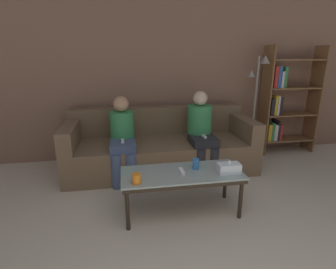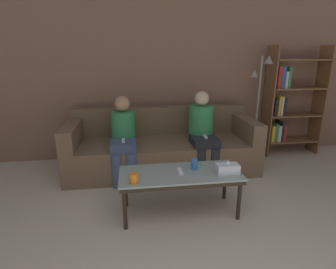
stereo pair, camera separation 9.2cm
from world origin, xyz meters
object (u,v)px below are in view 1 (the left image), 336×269
object	(u,v)px
tissue_box	(229,168)
standing_lamp	(256,97)
seated_person_left_end	(123,136)
cup_near_left	(196,164)
coffee_table	(182,176)
game_remote	(182,171)
cup_near_right	(137,179)
seated_person_mid_left	(201,130)
couch	(161,147)
bookshelf	(283,103)

from	to	relation	value
tissue_box	standing_lamp	size ratio (longest dim) A/B	0.14
standing_lamp	seated_person_left_end	distance (m)	2.11
cup_near_left	standing_lamp	size ratio (longest dim) A/B	0.07
coffee_table	game_remote	size ratio (longest dim) A/B	8.04
cup_near_left	game_remote	size ratio (longest dim) A/B	0.74
cup_near_right	seated_person_mid_left	distance (m)	1.48
couch	seated_person_mid_left	distance (m)	0.64
bookshelf	cup_near_right	bearing A→B (deg)	-145.93
game_remote	standing_lamp	size ratio (longest dim) A/B	0.10
cup_near_right	bookshelf	distance (m)	2.99
couch	standing_lamp	size ratio (longest dim) A/B	1.64
cup_near_left	bookshelf	size ratio (longest dim) A/B	0.06
couch	tissue_box	xyz separation A→B (m)	(0.50, -1.28, 0.20)
cup_near_left	game_remote	xyz separation A→B (m)	(-0.16, -0.05, -0.05)
bookshelf	seated_person_mid_left	world-z (taller)	bookshelf
bookshelf	seated_person_left_end	bearing A→B (deg)	-168.13
game_remote	bookshelf	size ratio (longest dim) A/B	0.09
game_remote	seated_person_mid_left	bearing A→B (deg)	63.49
tissue_box	cup_near_left	bearing A→B (deg)	152.90
game_remote	seated_person_left_end	world-z (taller)	seated_person_left_end
cup_near_left	tissue_box	size ratio (longest dim) A/B	0.50
cup_near_left	seated_person_mid_left	distance (m)	0.98
bookshelf	seated_person_left_end	distance (m)	2.65
couch	game_remote	size ratio (longest dim) A/B	17.20
game_remote	tissue_box	bearing A→B (deg)	-12.05
cup_near_right	seated_person_mid_left	world-z (taller)	seated_person_mid_left
bookshelf	tissue_box	bearing A→B (deg)	-134.21
cup_near_left	bookshelf	distance (m)	2.37
cup_near_right	tissue_box	world-z (taller)	tissue_box
cup_near_right	cup_near_left	bearing A→B (deg)	19.71
game_remote	bookshelf	distance (m)	2.53
couch	bookshelf	xyz separation A→B (m)	(2.05, 0.32, 0.53)
couch	seated_person_mid_left	world-z (taller)	seated_person_mid_left
bookshelf	standing_lamp	world-z (taller)	bookshelf
cup_near_left	tissue_box	bearing A→B (deg)	-27.10
cup_near_right	seated_person_left_end	size ratio (longest dim) A/B	0.09
seated_person_left_end	cup_near_right	bearing A→B (deg)	-84.09
standing_lamp	coffee_table	bearing A→B (deg)	-136.99
cup_near_right	seated_person_left_end	world-z (taller)	seated_person_left_end
couch	game_remote	distance (m)	1.19
tissue_box	seated_person_left_end	size ratio (longest dim) A/B	0.21
cup_near_left	game_remote	world-z (taller)	cup_near_left
cup_near_right	standing_lamp	bearing A→B (deg)	38.53
coffee_table	bookshelf	size ratio (longest dim) A/B	0.70
cup_near_right	tissue_box	xyz separation A→B (m)	(0.91, 0.07, 0.00)
cup_near_right	bookshelf	xyz separation A→B (m)	(2.46, 1.67, 0.33)
cup_near_right	game_remote	xyz separation A→B (m)	(0.46, 0.17, -0.04)
standing_lamp	seated_person_mid_left	size ratio (longest dim) A/B	1.42
tissue_box	seated_person_mid_left	size ratio (longest dim) A/B	0.20
tissue_box	standing_lamp	xyz separation A→B (m)	(1.00, 1.46, 0.46)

